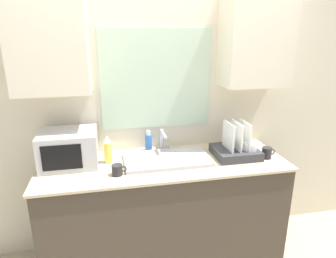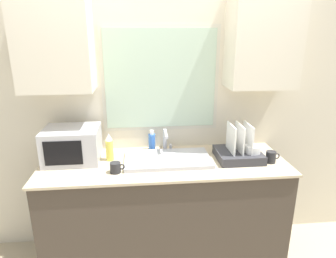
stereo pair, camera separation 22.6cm
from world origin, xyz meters
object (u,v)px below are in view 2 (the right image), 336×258
dish_rack (240,152)px  soap_bottle (152,141)px  spray_bottle (109,147)px  mug_near_sink (116,168)px  faucet (166,139)px  microwave (72,145)px

dish_rack → soap_bottle: (-0.69, 0.27, 0.01)m
dish_rack → soap_bottle: bearing=158.9°
spray_bottle → mug_near_sink: (0.06, -0.23, -0.07)m
faucet → mug_near_sink: bearing=-138.4°
soap_bottle → mug_near_sink: (-0.28, -0.41, -0.04)m
faucet → dish_rack: bearing=-20.0°
spray_bottle → mug_near_sink: 0.25m
spray_bottle → mug_near_sink: spray_bottle is taller
microwave → spray_bottle: 0.29m
microwave → dish_rack: 1.33m
microwave → dish_rack: dish_rack is taller
mug_near_sink → spray_bottle: bearing=104.4°
dish_rack → faucet: bearing=160.0°
faucet → microwave: bearing=-172.4°
dish_rack → soap_bottle: dish_rack is taller
soap_bottle → spray_bottle: bearing=-152.4°
dish_rack → spray_bottle: 1.04m
dish_rack → spray_bottle: bearing=175.2°
faucet → mug_near_sink: 0.54m
microwave → spray_bottle: size_ratio=1.88×
spray_bottle → soap_bottle: spray_bottle is taller
mug_near_sink → dish_rack: bearing=8.6°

